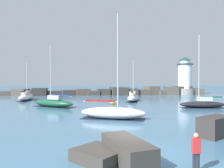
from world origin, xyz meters
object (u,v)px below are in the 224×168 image
sailboat_moored_3 (26,97)px  sailboat_moored_4 (53,103)px  sailboat_moored_2 (113,113)px  mooring_buoy_far_side (113,102)px  sailboat_moored_0 (202,104)px  sailboat_moored_1 (133,97)px  person_on_rocks (196,150)px  lighthouse (185,79)px

sailboat_moored_3 → sailboat_moored_4: size_ratio=0.87×
sailboat_moored_2 → mooring_buoy_far_side: 13.98m
sailboat_moored_0 → mooring_buoy_far_side: size_ratio=11.23×
sailboat_moored_1 → sailboat_moored_3: bearing=169.4°
person_on_rocks → sailboat_moored_3: bearing=115.7°
sailboat_moored_2 → mooring_buoy_far_side: sailboat_moored_2 is taller
lighthouse → sailboat_moored_1: lighthouse is taller
sailboat_moored_3 → sailboat_moored_4: (7.66, -12.40, -0.04)m
person_on_rocks → mooring_buoy_far_side: bearing=91.9°
sailboat_moored_0 → sailboat_moored_4: bearing=171.6°
sailboat_moored_0 → sailboat_moored_4: sailboat_moored_0 is taller
sailboat_moored_1 → lighthouse: bearing=45.6°
sailboat_moored_3 → person_on_rocks: sailboat_moored_3 is taller
sailboat_moored_0 → sailboat_moored_3: sailboat_moored_0 is taller
mooring_buoy_far_side → sailboat_moored_3: bearing=150.2°
sailboat_moored_3 → sailboat_moored_1: bearing=-10.6°
mooring_buoy_far_side → sailboat_moored_1: bearing=51.3°
sailboat_moored_1 → sailboat_moored_2: (-5.95, -19.63, -0.08)m
sailboat_moored_0 → mooring_buoy_far_side: sailboat_moored_0 is taller
sailboat_moored_0 → sailboat_moored_2: 16.31m
sailboat_moored_2 → person_on_rocks: 14.00m
sailboat_moored_0 → sailboat_moored_1: sailboat_moored_0 is taller
sailboat_moored_1 → mooring_buoy_far_side: (-4.58, -5.72, -0.35)m
sailboat_moored_4 → person_on_rocks: size_ratio=5.55×
sailboat_moored_0 → person_on_rocks: size_ratio=6.30×
sailboat_moored_1 → sailboat_moored_2: size_ratio=0.75×
sailboat_moored_0 → sailboat_moored_3: size_ratio=1.30×
mooring_buoy_far_side → sailboat_moored_0: bearing=-24.7°
lighthouse → sailboat_moored_3: bearing=-159.0°
lighthouse → sailboat_moored_4: lighthouse is taller
lighthouse → mooring_buoy_far_side: (-24.10, -25.62, -4.31)m
sailboat_moored_1 → person_on_rocks: bearing=-96.2°
sailboat_moored_4 → person_on_rocks: 27.17m
sailboat_moored_1 → sailboat_moored_4: bearing=-149.3°
sailboat_moored_4 → person_on_rocks: sailboat_moored_4 is taller
lighthouse → sailboat_moored_0: bearing=-109.7°
sailboat_moored_3 → person_on_rocks: size_ratio=4.85×
sailboat_moored_1 → mooring_buoy_far_side: sailboat_moored_1 is taller
lighthouse → person_on_rocks: size_ratio=6.47×
sailboat_moored_3 → mooring_buoy_far_side: (17.10, -9.78, -0.35)m
sailboat_moored_3 → mooring_buoy_far_side: 19.70m
sailboat_moored_0 → sailboat_moored_1: bearing=125.4°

